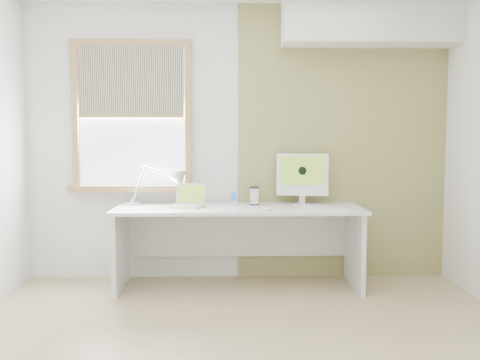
{
  "coord_description": "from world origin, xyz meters",
  "views": [
    {
      "loc": [
        -0.11,
        -3.14,
        1.34
      ],
      "look_at": [
        0.0,
        1.05,
        1.0
      ],
      "focal_mm": 38.25,
      "sensor_mm": 36.0,
      "label": 1
    }
  ],
  "objects_px": {
    "laptop": "(188,201)",
    "imac": "(302,176)",
    "desk": "(238,227)",
    "external_drive": "(254,196)",
    "desk_lamp": "(171,184)"
  },
  "relations": [
    {
      "from": "desk_lamp",
      "to": "external_drive",
      "type": "bearing_deg",
      "value": -6.01
    },
    {
      "from": "external_drive",
      "to": "imac",
      "type": "relative_size",
      "value": 0.34
    },
    {
      "from": "desk_lamp",
      "to": "imac",
      "type": "xyz_separation_m",
      "value": [
        1.23,
        -0.05,
        0.07
      ]
    },
    {
      "from": "desk",
      "to": "desk_lamp",
      "type": "bearing_deg",
      "value": 162.32
    },
    {
      "from": "desk_lamp",
      "to": "imac",
      "type": "bearing_deg",
      "value": -2.21
    },
    {
      "from": "desk",
      "to": "desk_lamp",
      "type": "distance_m",
      "value": 0.76
    },
    {
      "from": "desk",
      "to": "external_drive",
      "type": "distance_m",
      "value": 0.34
    },
    {
      "from": "desk_lamp",
      "to": "imac",
      "type": "height_order",
      "value": "imac"
    },
    {
      "from": "desk",
      "to": "laptop",
      "type": "height_order",
      "value": "laptop"
    },
    {
      "from": "desk",
      "to": "external_drive",
      "type": "relative_size",
      "value": 13.37
    },
    {
      "from": "desk_lamp",
      "to": "external_drive",
      "type": "relative_size",
      "value": 3.99
    },
    {
      "from": "laptop",
      "to": "imac",
      "type": "bearing_deg",
      "value": 9.68
    },
    {
      "from": "laptop",
      "to": "external_drive",
      "type": "height_order",
      "value": "laptop"
    },
    {
      "from": "laptop",
      "to": "external_drive",
      "type": "distance_m",
      "value": 0.62
    },
    {
      "from": "desk_lamp",
      "to": "laptop",
      "type": "height_order",
      "value": "desk_lamp"
    }
  ]
}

